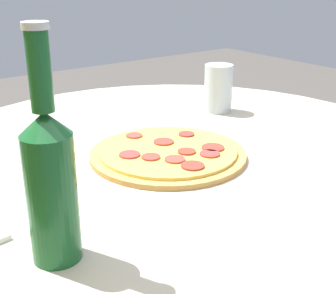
{
  "coord_description": "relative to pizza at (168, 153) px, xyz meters",
  "views": [
    {
      "loc": [
        -0.69,
        0.55,
        1.06
      ],
      "look_at": [
        -0.03,
        0.04,
        0.73
      ],
      "focal_mm": 50.0,
      "sensor_mm": 36.0,
      "label": 1
    }
  ],
  "objects": [
    {
      "name": "drinking_glass",
      "position": [
        0.17,
        -0.28,
        0.05
      ],
      "size": [
        0.07,
        0.07,
        0.12
      ],
      "color": "silver",
      "rests_on": "table"
    },
    {
      "name": "pizza",
      "position": [
        0.0,
        0.0,
        0.0
      ],
      "size": [
        0.3,
        0.3,
        0.02
      ],
      "color": "#C68E47",
      "rests_on": "table"
    },
    {
      "name": "beer_bottle",
      "position": [
        -0.18,
        0.31,
        0.1
      ],
      "size": [
        0.06,
        0.06,
        0.29
      ],
      "color": "#195628",
      "rests_on": "table"
    },
    {
      "name": "table",
      "position": [
        0.03,
        -0.04,
        -0.16
      ],
      "size": [
        1.08,
        1.08,
        0.71
      ],
      "color": "#B2A893",
      "rests_on": "ground_plane"
    }
  ]
}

